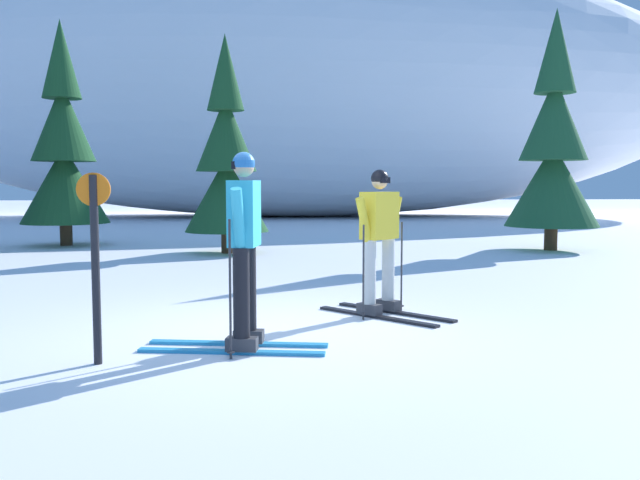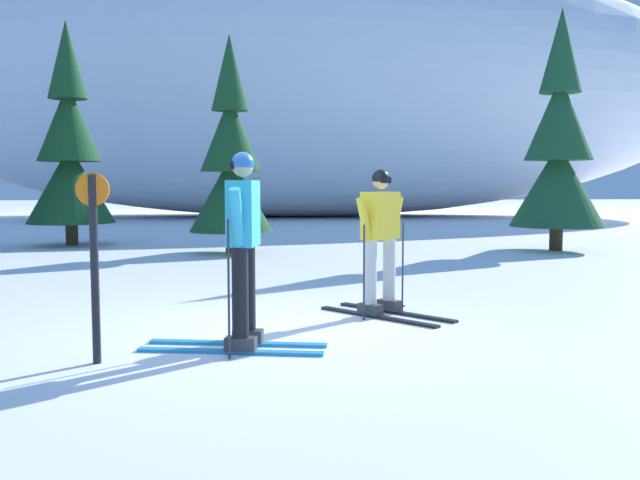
{
  "view_description": "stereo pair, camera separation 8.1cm",
  "coord_description": "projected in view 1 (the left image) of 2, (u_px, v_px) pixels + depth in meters",
  "views": [
    {
      "loc": [
        0.03,
        -6.67,
        1.53
      ],
      "look_at": [
        0.61,
        0.26,
        0.95
      ],
      "focal_mm": 37.65,
      "sensor_mm": 36.0,
      "label": 1
    },
    {
      "loc": [
        0.11,
        -6.68,
        1.53
      ],
      "look_at": [
        0.61,
        0.26,
        0.95
      ],
      "focal_mm": 37.65,
      "sensor_mm": 36.0,
      "label": 2
    }
  ],
  "objects": [
    {
      "name": "ground_plane",
      "position": [
        262.0,
        336.0,
        6.75
      ],
      "size": [
        120.0,
        120.0,
        0.0
      ],
      "primitive_type": "plane",
      "color": "white"
    },
    {
      "name": "skier_cyan_jacket",
      "position": [
        244.0,
        247.0,
        6.14
      ],
      "size": [
        1.76,
        0.78,
        1.82
      ],
      "color": "#2893CC",
      "rests_on": "ground"
    },
    {
      "name": "skier_yellow_jacket",
      "position": [
        380.0,
        239.0,
        7.82
      ],
      "size": [
        1.46,
        1.53,
        1.7
      ],
      "color": "black",
      "rests_on": "ground"
    },
    {
      "name": "pine_tree_center_left",
      "position": [
        64.0,
        152.0,
        16.63
      ],
      "size": [
        2.15,
        2.15,
        5.57
      ],
      "color": "#47301E",
      "rests_on": "ground"
    },
    {
      "name": "pine_tree_center_right",
      "position": [
        226.0,
        162.0,
        14.79
      ],
      "size": [
        1.86,
        1.86,
        4.81
      ],
      "color": "#47301E",
      "rests_on": "ground"
    },
    {
      "name": "pine_tree_far_right",
      "position": [
        553.0,
        150.0,
        15.44
      ],
      "size": [
        2.13,
        2.13,
        5.53
      ],
      "color": "#47301E",
      "rests_on": "ground"
    },
    {
      "name": "snow_ridge_background",
      "position": [
        295.0,
        89.0,
        31.69
      ],
      "size": [
        40.31,
        14.67,
        12.1
      ],
      "primitive_type": "ellipsoid",
      "color": "white",
      "rests_on": "ground"
    },
    {
      "name": "trail_marker_post",
      "position": [
        95.0,
        257.0,
        5.64
      ],
      "size": [
        0.28,
        0.07,
        1.63
      ],
      "color": "black",
      "rests_on": "ground"
    }
  ]
}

